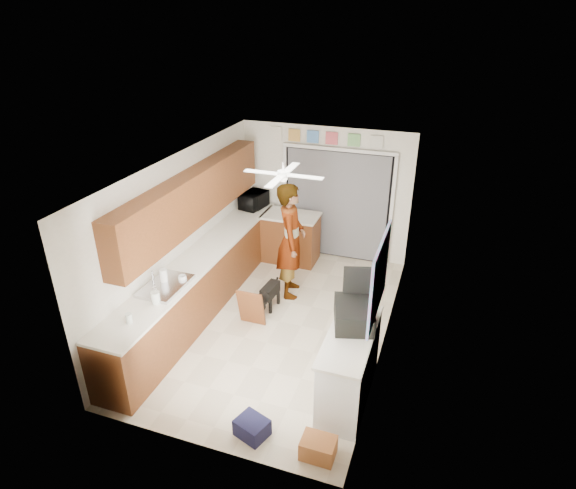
% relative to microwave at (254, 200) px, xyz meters
% --- Properties ---
extents(floor, '(5.00, 5.00, 0.00)m').
position_rel_microwave_xyz_m(floor, '(1.28, -2.10, -1.09)').
color(floor, beige).
rests_on(floor, ground).
extents(ceiling, '(5.00, 5.00, 0.00)m').
position_rel_microwave_xyz_m(ceiling, '(1.28, -2.10, 1.41)').
color(ceiling, white).
rests_on(ceiling, ground).
extents(wall_back, '(3.20, 0.00, 3.20)m').
position_rel_microwave_xyz_m(wall_back, '(1.28, 0.40, 0.16)').
color(wall_back, white).
rests_on(wall_back, ground).
extents(wall_front, '(3.20, 0.00, 3.20)m').
position_rel_microwave_xyz_m(wall_front, '(1.28, -4.60, 0.16)').
color(wall_front, white).
rests_on(wall_front, ground).
extents(wall_left, '(0.00, 5.00, 5.00)m').
position_rel_microwave_xyz_m(wall_left, '(-0.32, -2.10, 0.16)').
color(wall_left, white).
rests_on(wall_left, ground).
extents(wall_right, '(0.00, 5.00, 5.00)m').
position_rel_microwave_xyz_m(wall_right, '(2.88, -2.10, 0.16)').
color(wall_right, white).
rests_on(wall_right, ground).
extents(left_base_cabinets, '(0.60, 4.80, 0.90)m').
position_rel_microwave_xyz_m(left_base_cabinets, '(-0.02, -2.10, -0.64)').
color(left_base_cabinets, brown).
rests_on(left_base_cabinets, floor).
extents(left_countertop, '(0.62, 4.80, 0.04)m').
position_rel_microwave_xyz_m(left_countertop, '(-0.01, -2.10, -0.17)').
color(left_countertop, white).
rests_on(left_countertop, left_base_cabinets).
extents(upper_cabinets, '(0.32, 4.00, 0.80)m').
position_rel_microwave_xyz_m(upper_cabinets, '(-0.16, -1.90, 0.71)').
color(upper_cabinets, brown).
rests_on(upper_cabinets, wall_left).
extents(sink_basin, '(0.50, 0.76, 0.06)m').
position_rel_microwave_xyz_m(sink_basin, '(-0.01, -3.10, -0.14)').
color(sink_basin, silver).
rests_on(sink_basin, left_countertop).
extents(faucet, '(0.03, 0.03, 0.22)m').
position_rel_microwave_xyz_m(faucet, '(-0.20, -3.10, -0.04)').
color(faucet, silver).
rests_on(faucet, left_countertop).
extents(peninsula_base, '(1.00, 0.60, 0.90)m').
position_rel_microwave_xyz_m(peninsula_base, '(0.78, -0.10, -0.64)').
color(peninsula_base, brown).
rests_on(peninsula_base, floor).
extents(peninsula_top, '(1.04, 0.64, 0.04)m').
position_rel_microwave_xyz_m(peninsula_top, '(0.78, -0.10, -0.17)').
color(peninsula_top, white).
rests_on(peninsula_top, peninsula_base).
extents(back_opening_recess, '(2.00, 0.06, 2.10)m').
position_rel_microwave_xyz_m(back_opening_recess, '(1.53, 0.37, -0.04)').
color(back_opening_recess, black).
rests_on(back_opening_recess, wall_back).
extents(curtain_panel, '(1.90, 0.03, 2.05)m').
position_rel_microwave_xyz_m(curtain_panel, '(1.53, 0.33, -0.04)').
color(curtain_panel, gray).
rests_on(curtain_panel, wall_back).
extents(door_trim_left, '(0.06, 0.04, 2.10)m').
position_rel_microwave_xyz_m(door_trim_left, '(0.51, 0.34, -0.04)').
color(door_trim_left, white).
rests_on(door_trim_left, wall_back).
extents(door_trim_right, '(0.06, 0.04, 2.10)m').
position_rel_microwave_xyz_m(door_trim_right, '(2.55, 0.34, -0.04)').
color(door_trim_right, white).
rests_on(door_trim_right, wall_back).
extents(door_trim_head, '(2.10, 0.04, 0.06)m').
position_rel_microwave_xyz_m(door_trim_head, '(1.53, 0.34, 1.03)').
color(door_trim_head, white).
rests_on(door_trim_head, wall_back).
extents(header_frame_0, '(0.22, 0.02, 0.22)m').
position_rel_microwave_xyz_m(header_frame_0, '(0.68, 0.37, 1.21)').
color(header_frame_0, gold).
rests_on(header_frame_0, wall_back).
extents(header_frame_1, '(0.22, 0.02, 0.22)m').
position_rel_microwave_xyz_m(header_frame_1, '(1.03, 0.37, 1.21)').
color(header_frame_1, '#518CD8').
rests_on(header_frame_1, wall_back).
extents(header_frame_2, '(0.22, 0.02, 0.22)m').
position_rel_microwave_xyz_m(header_frame_2, '(1.38, 0.37, 1.21)').
color(header_frame_2, '#DC5260').
rests_on(header_frame_2, wall_back).
extents(header_frame_3, '(0.22, 0.02, 0.22)m').
position_rel_microwave_xyz_m(header_frame_3, '(1.78, 0.37, 1.21)').
color(header_frame_3, '#73B96A').
rests_on(header_frame_3, wall_back).
extents(header_frame_4, '(0.22, 0.02, 0.22)m').
position_rel_microwave_xyz_m(header_frame_4, '(2.18, 0.37, 1.21)').
color(header_frame_4, silver).
rests_on(header_frame_4, wall_back).
extents(route66_sign, '(0.22, 0.02, 0.26)m').
position_rel_microwave_xyz_m(route66_sign, '(0.33, 0.37, 1.21)').
color(route66_sign, silver).
rests_on(route66_sign, wall_back).
extents(right_counter_base, '(0.50, 1.40, 0.90)m').
position_rel_microwave_xyz_m(right_counter_base, '(2.63, -3.30, -0.64)').
color(right_counter_base, white).
rests_on(right_counter_base, floor).
extents(right_counter_top, '(0.54, 1.44, 0.04)m').
position_rel_microwave_xyz_m(right_counter_top, '(2.62, -3.30, -0.17)').
color(right_counter_top, white).
rests_on(right_counter_top, right_counter_base).
extents(abstract_painting, '(0.03, 1.15, 0.95)m').
position_rel_microwave_xyz_m(abstract_painting, '(2.86, -3.10, 0.56)').
color(abstract_painting, '#EA56CC').
rests_on(abstract_painting, wall_right).
extents(ceiling_fan, '(1.14, 1.14, 0.24)m').
position_rel_microwave_xyz_m(ceiling_fan, '(1.28, -1.90, 1.23)').
color(ceiling_fan, white).
rests_on(ceiling_fan, ceiling).
extents(microwave, '(0.47, 0.61, 0.30)m').
position_rel_microwave_xyz_m(microwave, '(0.00, 0.00, 0.00)').
color(microwave, black).
rests_on(microwave, left_countertop).
extents(cup, '(0.15, 0.15, 0.09)m').
position_rel_microwave_xyz_m(cup, '(0.13, -2.88, -0.11)').
color(cup, white).
rests_on(cup, left_countertop).
extents(jar_a, '(0.12, 0.12, 0.16)m').
position_rel_microwave_xyz_m(jar_a, '(0.08, -3.47, -0.07)').
color(jar_a, silver).
rests_on(jar_a, left_countertop).
extents(jar_b, '(0.10, 0.10, 0.12)m').
position_rel_microwave_xyz_m(jar_b, '(0.02, -3.95, -0.09)').
color(jar_b, silver).
rests_on(jar_b, left_countertop).
extents(paper_towel_roll, '(0.11, 0.11, 0.22)m').
position_rel_microwave_xyz_m(paper_towel_roll, '(-0.08, -3.02, -0.04)').
color(paper_towel_roll, white).
rests_on(paper_towel_roll, left_countertop).
extents(suitcase, '(0.61, 0.71, 0.26)m').
position_rel_microwave_xyz_m(suitcase, '(2.60, -3.08, -0.02)').
color(suitcase, black).
rests_on(suitcase, right_counter_top).
extents(suitcase_rim, '(0.58, 0.68, 0.02)m').
position_rel_microwave_xyz_m(suitcase_rim, '(2.60, -3.08, -0.13)').
color(suitcase_rim, yellow).
rests_on(suitcase_rim, suitcase).
extents(suitcase_lid, '(0.41, 0.14, 0.50)m').
position_rel_microwave_xyz_m(suitcase_lid, '(2.60, -2.79, 0.23)').
color(suitcase_lid, black).
rests_on(suitcase_lid, suitcase).
extents(cardboard_box, '(0.37, 0.28, 0.23)m').
position_rel_microwave_xyz_m(cardboard_box, '(2.53, -4.30, -0.98)').
color(cardboard_box, '#BF683C').
rests_on(cardboard_box, floor).
extents(navy_crate, '(0.42, 0.39, 0.21)m').
position_rel_microwave_xyz_m(navy_crate, '(1.74, -4.27, -0.99)').
color(navy_crate, '#141534').
rests_on(navy_crate, floor).
extents(cabinet_door_panel, '(0.41, 0.16, 0.61)m').
position_rel_microwave_xyz_m(cabinet_door_panel, '(0.90, -2.32, -0.78)').
color(cabinet_door_panel, brown).
rests_on(cabinet_door_panel, floor).
extents(man, '(0.64, 0.81, 1.96)m').
position_rel_microwave_xyz_m(man, '(1.17, -1.22, -0.11)').
color(man, white).
rests_on(man, floor).
extents(dog, '(0.31, 0.61, 0.46)m').
position_rel_microwave_xyz_m(dog, '(1.00, -1.77, -0.86)').
color(dog, black).
rests_on(dog, floor).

